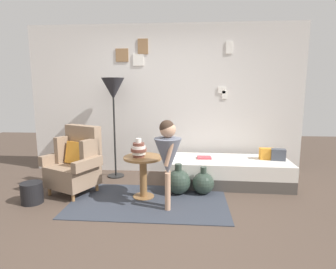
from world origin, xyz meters
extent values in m
plane|color=#4C3D33|center=(0.00, 0.00, 0.00)|extent=(12.00, 12.00, 0.00)
cube|color=silver|center=(0.00, 1.95, 1.30)|extent=(4.80, 0.10, 2.60)
cube|color=white|center=(1.11, 1.90, 2.18)|extent=(0.11, 0.02, 0.20)
cube|color=#A6A69C|center=(1.11, 1.89, 2.18)|extent=(0.08, 0.01, 0.16)
cube|color=olive|center=(-0.72, 1.90, 2.08)|extent=(0.22, 0.02, 0.22)
cube|color=gray|center=(-0.72, 1.89, 2.08)|extent=(0.17, 0.01, 0.17)
cube|color=white|center=(1.06, 1.90, 1.40)|extent=(0.09, 0.02, 0.14)
cube|color=#9B9B98|center=(1.06, 1.89, 1.40)|extent=(0.07, 0.01, 0.11)
cube|color=white|center=(-0.44, 1.90, 1.99)|extent=(0.19, 0.02, 0.20)
cube|color=silver|center=(-0.44, 1.89, 1.99)|extent=(0.15, 0.01, 0.15)
cube|color=white|center=(1.00, 1.90, 1.48)|extent=(0.13, 0.02, 0.11)
cube|color=slate|center=(1.00, 1.89, 1.48)|extent=(0.10, 0.01, 0.09)
cube|color=olive|center=(-0.36, 1.90, 2.22)|extent=(0.18, 0.02, 0.26)
cube|color=#60605E|center=(-0.36, 1.89, 2.22)|extent=(0.14, 0.01, 0.20)
cube|color=#333842|center=(-0.07, 0.51, 0.01)|extent=(2.08, 1.21, 0.01)
cylinder|color=#9E7042|center=(-1.53, 0.63, 0.06)|extent=(0.04, 0.04, 0.12)
cylinder|color=#9E7042|center=(-1.09, 0.43, 0.06)|extent=(0.04, 0.04, 0.12)
cylinder|color=#9E7042|center=(-1.34, 1.04, 0.06)|extent=(0.04, 0.04, 0.12)
cylinder|color=#9E7042|center=(-0.90, 0.84, 0.06)|extent=(0.04, 0.04, 0.12)
cube|color=#8C725B|center=(-1.21, 0.74, 0.27)|extent=(0.78, 0.76, 0.30)
cube|color=#8C725B|center=(-1.12, 0.94, 0.70)|extent=(0.60, 0.38, 0.55)
cube|color=#8C725B|center=(-1.41, 0.93, 0.61)|extent=(0.20, 0.31, 0.39)
cube|color=#8C725B|center=(-0.94, 0.71, 0.61)|extent=(0.20, 0.31, 0.39)
cube|color=#8C725B|center=(-1.52, 0.86, 0.49)|extent=(0.29, 0.49, 0.14)
cube|color=#8C725B|center=(-0.92, 0.58, 0.49)|extent=(0.29, 0.49, 0.14)
cube|color=orange|center=(-1.17, 0.82, 0.58)|extent=(0.40, 0.30, 0.33)
cube|color=#4C4742|center=(1.07, 1.33, 0.09)|extent=(1.92, 0.85, 0.18)
cube|color=silver|center=(1.07, 1.33, 0.29)|extent=(1.92, 0.85, 0.22)
cube|color=#474C56|center=(1.84, 1.33, 0.49)|extent=(0.23, 0.15, 0.18)
cube|color=orange|center=(1.68, 1.38, 0.49)|extent=(0.22, 0.12, 0.18)
cylinder|color=olive|center=(-0.17, 0.66, 0.01)|extent=(0.29, 0.29, 0.02)
cylinder|color=olive|center=(-0.17, 0.66, 0.29)|extent=(0.10, 0.10, 0.54)
cylinder|color=olive|center=(-0.17, 0.66, 0.57)|extent=(0.54, 0.54, 0.03)
cylinder|color=brown|center=(-0.23, 0.64, 0.61)|extent=(0.16, 0.16, 0.04)
cylinder|color=white|center=(-0.23, 0.64, 0.65)|extent=(0.19, 0.19, 0.04)
cylinder|color=brown|center=(-0.23, 0.64, 0.68)|extent=(0.22, 0.22, 0.04)
cylinder|color=white|center=(-0.23, 0.64, 0.72)|extent=(0.19, 0.19, 0.04)
cylinder|color=brown|center=(-0.23, 0.64, 0.76)|extent=(0.16, 0.16, 0.04)
cylinder|color=white|center=(-0.23, 0.64, 0.81)|extent=(0.08, 0.08, 0.06)
cylinder|color=black|center=(-0.81, 1.55, 0.01)|extent=(0.28, 0.28, 0.02)
cylinder|color=black|center=(-0.81, 1.55, 0.81)|extent=(0.03, 0.03, 1.57)
cone|color=#232328|center=(-0.81, 1.55, 1.50)|extent=(0.38, 0.38, 0.35)
cylinder|color=tan|center=(0.20, 0.27, 0.24)|extent=(0.07, 0.07, 0.48)
cylinder|color=tan|center=(0.19, 0.37, 0.24)|extent=(0.07, 0.07, 0.48)
cone|color=slate|center=(0.20, 0.32, 0.68)|extent=(0.34, 0.34, 0.46)
cylinder|color=slate|center=(0.20, 0.32, 0.83)|extent=(0.17, 0.17, 0.17)
cylinder|color=tan|center=(0.22, 0.20, 0.74)|extent=(0.13, 0.06, 0.31)
cylinder|color=tan|center=(0.21, 0.44, 0.74)|extent=(0.13, 0.06, 0.31)
sphere|color=tan|center=(0.20, 0.32, 1.02)|extent=(0.20, 0.20, 0.20)
sphere|color=#38281E|center=(0.19, 0.32, 1.04)|extent=(0.19, 0.19, 0.19)
cube|color=#C84651|center=(0.70, 1.35, 0.42)|extent=(0.23, 0.17, 0.03)
sphere|color=#2D3D33|center=(0.31, 0.83, 0.18)|extent=(0.36, 0.36, 0.36)
cylinder|color=#2D3D33|center=(0.31, 0.83, 0.40)|extent=(0.10, 0.10, 0.09)
sphere|color=#2D3D33|center=(0.67, 0.86, 0.16)|extent=(0.32, 0.32, 0.32)
cylinder|color=#2D3D33|center=(0.67, 0.86, 0.36)|extent=(0.09, 0.09, 0.09)
cylinder|color=black|center=(-1.62, 0.36, 0.14)|extent=(0.28, 0.28, 0.28)
camera|label=1|loc=(0.46, -2.98, 1.51)|focal=29.53mm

